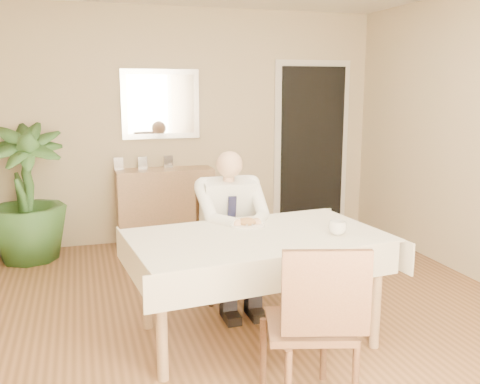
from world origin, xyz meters
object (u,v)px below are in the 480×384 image
object	(u,v)px
sideboard	(166,207)
potted_palm	(26,193)
chair_far	(224,236)
coffee_mug	(337,228)
dining_table	(257,246)
seated_man	(233,222)
chair_near	(315,319)

from	to	relation	value
sideboard	potted_palm	world-z (taller)	potted_palm
chair_far	coffee_mug	distance (m)	1.20
potted_palm	dining_table	bearing A→B (deg)	-54.06
potted_palm	chair_far	bearing A→B (deg)	-40.45
sideboard	potted_palm	xyz separation A→B (m)	(-1.43, -0.17, 0.27)
chair_far	seated_man	world-z (taller)	seated_man
dining_table	seated_man	distance (m)	0.59
chair_far	potted_palm	size ratio (longest dim) A/B	0.65
chair_far	sideboard	world-z (taller)	chair_far
dining_table	chair_far	world-z (taller)	chair_far
dining_table	coffee_mug	world-z (taller)	coffee_mug
coffee_mug	sideboard	bearing A→B (deg)	106.17
potted_palm	chair_near	bearing A→B (deg)	-62.41
seated_man	chair_near	bearing A→B (deg)	-89.37
chair_far	coffee_mug	xyz separation A→B (m)	(0.52, -1.04, 0.30)
seated_man	sideboard	xyz separation A→B (m)	(-0.24, 1.89, -0.27)
dining_table	coffee_mug	xyz separation A→B (m)	(0.52, -0.16, 0.13)
chair_near	potted_palm	world-z (taller)	potted_palm
seated_man	potted_palm	size ratio (longest dim) A/B	0.90
dining_table	potted_palm	xyz separation A→B (m)	(-1.67, 2.30, 0.02)
dining_table	potted_palm	distance (m)	2.85
chair_near	sideboard	xyz separation A→B (m)	(-0.26, 3.40, -0.12)
coffee_mug	sideboard	size ratio (longest dim) A/B	0.11
coffee_mug	sideboard	xyz separation A→B (m)	(-0.77, 2.64, -0.38)
sideboard	potted_palm	bearing A→B (deg)	-173.26
dining_table	chair_near	distance (m)	0.93
chair_far	sideboard	xyz separation A→B (m)	(-0.24, 1.60, -0.08)
sideboard	chair_near	bearing A→B (deg)	-85.86
dining_table	potted_palm	world-z (taller)	potted_palm
dining_table	seated_man	xyz separation A→B (m)	(0.00, 0.59, 0.02)
chair_far	seated_man	size ratio (longest dim) A/B	0.72
chair_far	chair_near	distance (m)	1.81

